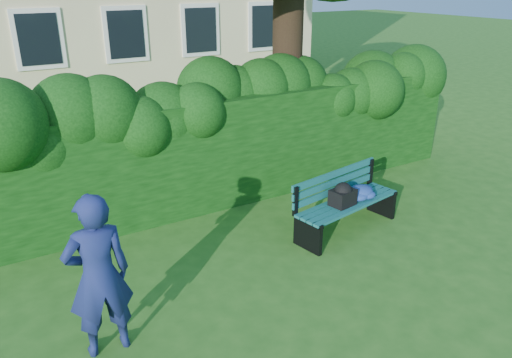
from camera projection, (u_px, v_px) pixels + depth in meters
ground at (278, 257)px, 6.86m from camera, size 80.00×80.00×0.00m
hedge at (206, 151)px, 8.26m from camera, size 10.00×1.00×1.80m
park_bench at (348, 199)px, 7.45m from camera, size 1.88×0.86×0.89m
man_reading at (98, 276)px, 4.85m from camera, size 0.65×0.44×1.75m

